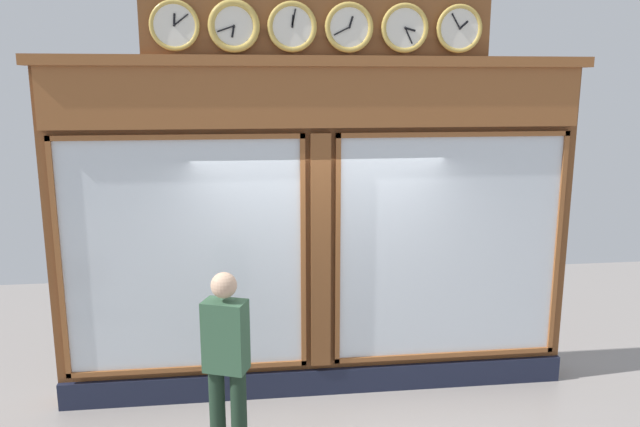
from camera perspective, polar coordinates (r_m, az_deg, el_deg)
The scene contains 2 objects.
shop_facade at distance 6.27m, azimuth -0.14°, elevation -1.10°, with size 5.41×0.42×4.06m.
pedestrian at distance 5.42m, azimuth -8.71°, elevation -13.14°, with size 0.41×0.33×1.69m.
Camera 1 is at (0.73, 5.94, 3.21)m, focal length 34.39 mm.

